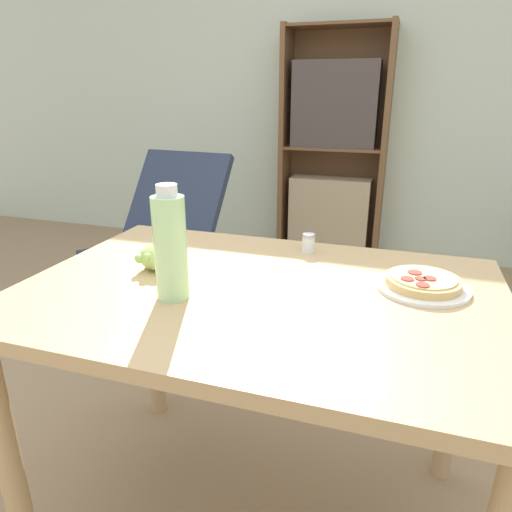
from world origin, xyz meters
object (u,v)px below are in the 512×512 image
(pizza_on_plate, at_px, (423,283))
(grape_bunch, at_px, (160,257))
(salt_shaker, at_px, (308,243))
(drink_bottle, at_px, (170,246))
(lounge_chair_near, at_px, (163,261))
(bookshelf, at_px, (332,158))

(pizza_on_plate, bearing_deg, grape_bunch, -172.88)
(grape_bunch, height_order, salt_shaker, grape_bunch)
(drink_bottle, relative_size, lounge_chair_near, 0.31)
(lounge_chair_near, height_order, bookshelf, bookshelf)
(lounge_chair_near, xyz_separation_m, bookshelf, (0.78, 1.20, 0.47))
(drink_bottle, bearing_deg, pizza_on_plate, 22.53)
(salt_shaker, bearing_deg, pizza_on_plate, -29.33)
(lounge_chair_near, bearing_deg, bookshelf, 62.28)
(pizza_on_plate, height_order, lounge_chair_near, lounge_chair_near)
(grape_bunch, bearing_deg, bookshelf, 87.83)
(salt_shaker, xyz_separation_m, lounge_chair_near, (-1.04, 0.91, -0.50))
(pizza_on_plate, distance_m, drink_bottle, 0.62)
(grape_bunch, relative_size, lounge_chair_near, 0.14)
(bookshelf, bearing_deg, grape_bunch, -92.17)
(grape_bunch, xyz_separation_m, salt_shaker, (0.36, 0.27, -0.01))
(drink_bottle, relative_size, bookshelf, 0.16)
(grape_bunch, bearing_deg, pizza_on_plate, 7.12)
(salt_shaker, relative_size, lounge_chair_near, 0.07)
(bookshelf, bearing_deg, salt_shaker, -82.78)
(drink_bottle, height_order, lounge_chair_near, drink_bottle)
(drink_bottle, bearing_deg, lounge_chair_near, 121.15)
(pizza_on_plate, distance_m, bookshelf, 2.37)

